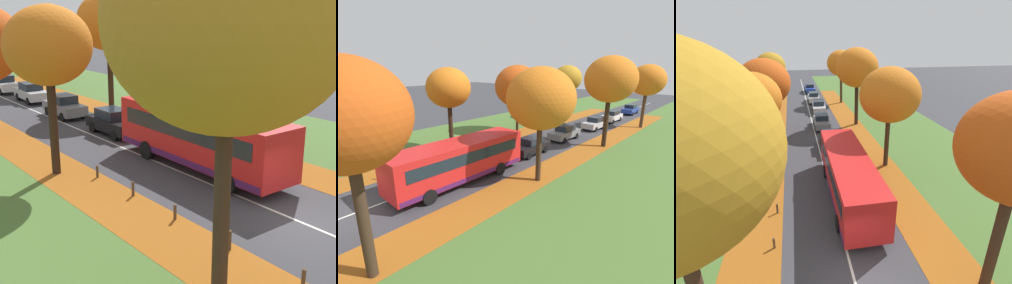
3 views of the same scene
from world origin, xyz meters
TOP-DOWN VIEW (x-y plane):
  - ground_plane at (0.00, 0.00)m, footprint 160.00×160.00m
  - leaf_litter_left at (-4.60, 14.00)m, footprint 2.80×60.00m
  - grass_verge_right at (9.20, 20.00)m, footprint 12.00×90.00m
  - leaf_litter_right at (4.60, 14.00)m, footprint 2.80×60.00m
  - road_centre_line at (0.00, 20.00)m, footprint 0.12×80.00m
  - tree_left_nearest at (-5.43, -1.10)m, footprint 6.24×6.24m
  - tree_left_near at (-4.85, 10.76)m, footprint 4.02×4.02m
  - tree_right_near at (5.10, 11.01)m, footprint 4.67×4.67m
  - tree_right_mid at (5.27, 22.27)m, footprint 4.91×4.91m
  - tree_right_far at (5.53, 33.80)m, footprint 4.36×4.36m
  - bollard_nearest at (-3.58, -2.59)m, footprint 0.12×0.12m
  - bollard_second at (-3.59, 0.31)m, footprint 0.12×0.12m
  - bollard_third at (-3.57, 3.21)m, footprint 0.12×0.12m
  - bollard_fourth at (-3.53, 6.11)m, footprint 0.12×0.12m
  - bollard_fifth at (-3.60, 9.01)m, footprint 0.12×0.12m
  - bus at (1.10, 7.06)m, footprint 2.74×10.42m
  - car_black_lead at (1.18, 15.31)m, footprint 1.81×4.21m
  - car_grey_following at (0.97, 21.80)m, footprint 1.84×4.23m
  - car_silver_third_in_line at (1.37, 28.85)m, footprint 1.91×4.26m
  - car_white_fourth_in_line at (1.16, 34.89)m, footprint 1.84×4.23m

SIDE VIEW (x-z plane):
  - ground_plane at x=0.00m, z-range 0.00..0.00m
  - road_centre_line at x=0.00m, z-range 0.00..0.01m
  - grass_verge_right at x=9.20m, z-range 0.00..0.01m
  - leaf_litter_left at x=-4.60m, z-range 0.01..0.01m
  - leaf_litter_right at x=4.60m, z-range 0.01..0.01m
  - bollard_fifth at x=-3.60m, z-range 0.00..0.59m
  - bollard_third at x=-3.57m, z-range 0.00..0.61m
  - bollard_fourth at x=-3.53m, z-range 0.00..0.64m
  - bollard_nearest at x=-3.58m, z-range 0.00..0.65m
  - bollard_second at x=-3.59m, z-range 0.00..0.70m
  - car_black_lead at x=1.18m, z-range 0.00..1.62m
  - car_grey_following at x=0.97m, z-range 0.00..1.62m
  - car_silver_third_in_line at x=1.37m, z-range 0.00..1.62m
  - car_white_fourth_in_line at x=1.16m, z-range 0.00..1.62m
  - bus at x=1.10m, z-range 0.21..3.19m
  - tree_right_near at x=5.10m, z-range 1.89..9.91m
  - tree_left_near at x=-4.85m, z-range 2.09..9.98m
  - tree_right_far at x=5.53m, z-range 2.07..10.21m
  - tree_right_mid at x=5.27m, z-range 2.22..11.17m
  - tree_left_nearest at x=-5.43m, z-range 2.28..12.51m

